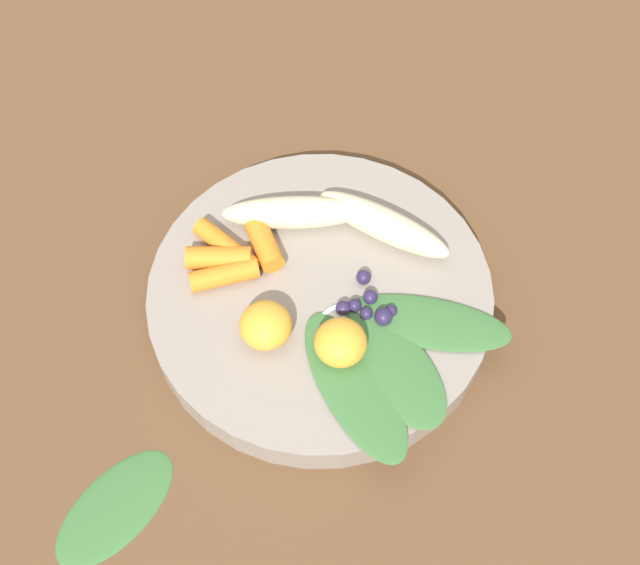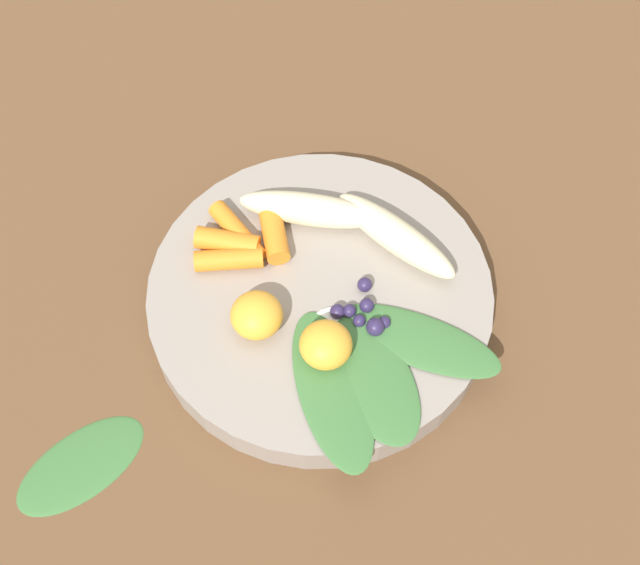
{
  "view_description": "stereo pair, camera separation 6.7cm",
  "coord_description": "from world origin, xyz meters",
  "px_view_note": "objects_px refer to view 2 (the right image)",
  "views": [
    {
      "loc": [
        -0.09,
        0.33,
        0.62
      ],
      "look_at": [
        0.0,
        0.0,
        0.04
      ],
      "focal_mm": 46.57,
      "sensor_mm": 36.0,
      "label": 1
    },
    {
      "loc": [
        -0.16,
        0.31,
        0.62
      ],
      "look_at": [
        0.0,
        0.0,
        0.04
      ],
      "focal_mm": 46.57,
      "sensor_mm": 36.0,
      "label": 2
    }
  ],
  "objects_px": {
    "orange_segment_near": "(326,345)",
    "banana_peeled_right": "(396,235)",
    "kale_leaf_stray": "(81,464)",
    "banana_peeled_left": "(310,210)",
    "bowl": "(320,298)"
  },
  "relations": [
    {
      "from": "banana_peeled_right",
      "to": "kale_leaf_stray",
      "type": "distance_m",
      "value": 0.31
    },
    {
      "from": "banana_peeled_left",
      "to": "banana_peeled_right",
      "type": "bearing_deg",
      "value": 169.47
    },
    {
      "from": "bowl",
      "to": "kale_leaf_stray",
      "type": "distance_m",
      "value": 0.23
    },
    {
      "from": "bowl",
      "to": "banana_peeled_left",
      "type": "xyz_separation_m",
      "value": [
        0.04,
        -0.06,
        0.03
      ]
    },
    {
      "from": "orange_segment_near",
      "to": "kale_leaf_stray",
      "type": "relative_size",
      "value": 0.38
    },
    {
      "from": "banana_peeled_left",
      "to": "banana_peeled_right",
      "type": "height_order",
      "value": "same"
    },
    {
      "from": "banana_peeled_right",
      "to": "kale_leaf_stray",
      "type": "xyz_separation_m",
      "value": [
        0.14,
        0.28,
        -0.04
      ]
    },
    {
      "from": "banana_peeled_right",
      "to": "orange_segment_near",
      "type": "distance_m",
      "value": 0.12
    },
    {
      "from": "orange_segment_near",
      "to": "banana_peeled_right",
      "type": "bearing_deg",
      "value": -92.63
    },
    {
      "from": "bowl",
      "to": "banana_peeled_right",
      "type": "relative_size",
      "value": 2.33
    },
    {
      "from": "banana_peeled_right",
      "to": "orange_segment_near",
      "type": "bearing_deg",
      "value": 101.76
    },
    {
      "from": "bowl",
      "to": "banana_peeled_left",
      "type": "distance_m",
      "value": 0.08
    },
    {
      "from": "kale_leaf_stray",
      "to": "orange_segment_near",
      "type": "bearing_deg",
      "value": 164.16
    },
    {
      "from": "banana_peeled_right",
      "to": "kale_leaf_stray",
      "type": "bearing_deg",
      "value": 78.0
    },
    {
      "from": "bowl",
      "to": "orange_segment_near",
      "type": "xyz_separation_m",
      "value": [
        -0.03,
        0.05,
        0.03
      ]
    }
  ]
}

